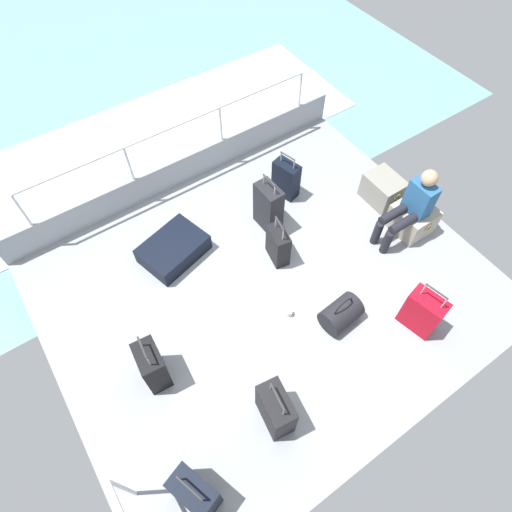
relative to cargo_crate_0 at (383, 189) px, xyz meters
name	(u,v)px	position (x,y,z in m)	size (l,w,h in m)	color
ground_plane	(268,288)	(0.30, -2.16, -0.23)	(4.40, 5.20, 0.06)	gray
gunwale_port	(182,170)	(-1.87, -2.16, 0.03)	(0.06, 5.20, 0.45)	gray
railing_port	(176,140)	(-1.87, -2.16, 0.58)	(0.04, 4.20, 1.02)	silver
sea_wake	(146,144)	(-3.30, -2.16, -0.54)	(12.00, 12.00, 0.01)	#6B99A8
cargo_crate_0	(383,189)	(0.00, 0.00, 0.00)	(0.54, 0.41, 0.40)	gray
cargo_crate_1	(412,219)	(0.61, -0.04, 0.00)	(0.53, 0.47, 0.39)	#9E9989
passenger_seated	(411,206)	(0.61, -0.22, 0.37)	(0.34, 0.66, 1.09)	#26598C
suitcase_0	(276,409)	(1.62, -3.00, 0.09)	(0.46, 0.31, 0.73)	black
suitcase_1	(278,245)	(-0.01, -1.80, 0.06)	(0.38, 0.25, 0.71)	black
suitcase_2	(286,179)	(-0.85, -1.06, 0.08)	(0.41, 0.29, 0.72)	black
suitcase_3	(152,365)	(0.53, -3.81, 0.11)	(0.40, 0.27, 0.81)	black
suitcase_4	(268,207)	(-0.52, -1.59, 0.15)	(0.38, 0.24, 0.86)	black
suitcase_5	(174,249)	(-0.78, -2.89, -0.07)	(0.77, 0.93, 0.25)	black
suitcase_6	(195,493)	(1.80, -4.03, 0.08)	(0.49, 0.37, 0.70)	black
suitcase_7	(422,312)	(1.68, -1.00, 0.09)	(0.45, 0.32, 0.77)	#B70C1E
duffel_bag	(341,314)	(1.14, -1.72, -0.03)	(0.36, 0.48, 0.47)	black
paper_cup	(289,313)	(0.75, -2.17, -0.15)	(0.08, 0.08, 0.10)	white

